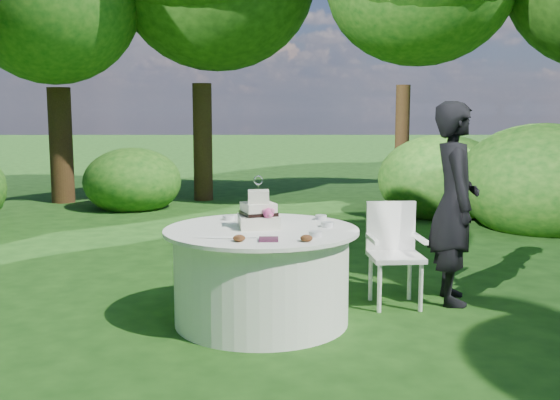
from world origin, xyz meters
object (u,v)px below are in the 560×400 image
object	(u,v)px
table	(261,275)
cake	(259,214)
chair	(393,246)
napkins	(269,239)
guest	(454,203)

from	to	relation	value
table	cake	bearing A→B (deg)	117.79
chair	napkins	bearing A→B (deg)	-137.69
napkins	guest	size ratio (longest dim) A/B	0.08
table	chair	world-z (taller)	chair
napkins	cake	world-z (taller)	cake
guest	cake	xyz separation A→B (m)	(-1.72, -0.52, -0.01)
napkins	table	xyz separation A→B (m)	(-0.06, 0.48, -0.39)
cake	guest	bearing A→B (deg)	16.93
napkins	chair	world-z (taller)	chair
cake	chair	distance (m)	1.32
guest	chair	world-z (taller)	guest
guest	table	distance (m)	1.86
cake	napkins	bearing A→B (deg)	-80.93
napkins	chair	distance (m)	1.50
table	guest	bearing A→B (deg)	18.30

